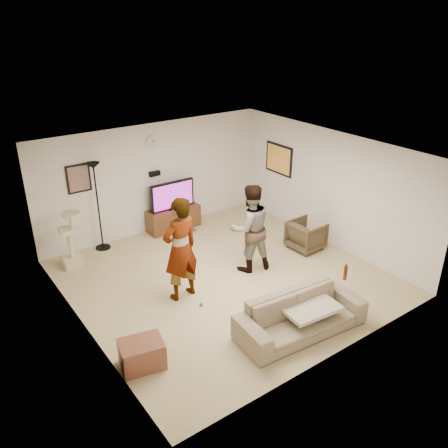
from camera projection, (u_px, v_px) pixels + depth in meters
floor at (225, 278)px, 9.03m from camera, size 5.50×5.50×0.02m
ceiling at (225, 152)px, 7.97m from camera, size 5.50×5.50×0.02m
wall_back at (154, 178)px, 10.52m from camera, size 5.50×0.04×2.50m
wall_front at (340, 285)px, 6.47m from camera, size 5.50×0.04×2.50m
wall_left at (77, 262)px, 7.04m from camera, size 0.04×5.50×2.50m
wall_right at (329, 188)px, 9.95m from camera, size 0.04×5.50×2.50m
wall_clock at (152, 142)px, 10.14m from camera, size 0.26×0.04×0.26m
wall_speaker at (155, 174)px, 10.43m from camera, size 0.25×0.10×0.10m
picture_back at (79, 178)px, 9.46m from camera, size 0.42×0.03×0.52m
picture_right at (279, 159)px, 11.02m from camera, size 0.03×0.78×0.62m
tv_stand at (173, 218)px, 10.93m from camera, size 1.26×0.45×0.52m
console_box at (187, 232)px, 10.79m from camera, size 0.40×0.30×0.07m
tv at (172, 195)px, 10.68m from camera, size 1.09×0.08×0.65m
tv_screen at (173, 196)px, 10.65m from camera, size 1.00×0.01×0.57m
floor_lamp at (98, 207)px, 9.74m from camera, size 0.32×0.32×1.93m
cat_tree at (70, 240)px, 9.20m from camera, size 0.40×0.40×1.17m
person_left at (180, 249)px, 8.05m from camera, size 0.74×0.53×1.91m
person_right at (250, 228)px, 8.99m from camera, size 0.99×0.85×1.78m
sofa at (301, 315)px, 7.40m from camera, size 2.20×1.02×0.62m
throw_blanket at (308, 306)px, 7.44m from camera, size 0.96×0.77×0.06m
beer_bottle at (345, 273)px, 7.74m from camera, size 0.06×0.06×0.25m
armchair at (306, 235)px, 10.00m from camera, size 0.72×0.70×0.63m
side_table at (142, 354)px, 6.72m from camera, size 0.71×0.59×0.41m
toy_ball at (201, 304)px, 8.15m from camera, size 0.06×0.06×0.06m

